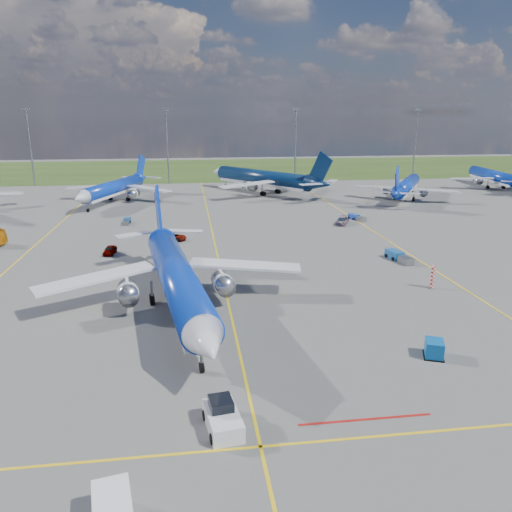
{
  "coord_description": "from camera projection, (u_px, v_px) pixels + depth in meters",
  "views": [
    {
      "loc": [
        -4.14,
        -48.14,
        21.51
      ],
      "look_at": [
        4.04,
        11.83,
        4.0
      ],
      "focal_mm": 35.0,
      "sensor_mm": 36.0,
      "label": 1
    }
  ],
  "objects": [
    {
      "name": "bg_jet_ne",
      "position": [
        405.0,
        199.0,
        128.31
      ],
      "size": [
        43.56,
        46.32,
        9.69
      ],
      "primitive_type": null,
      "rotation": [
        0.0,
        0.0,
        2.58
      ],
      "color": "#0C31AA",
      "rests_on": "ground"
    },
    {
      "name": "service_car_b",
      "position": [
        173.0,
        237.0,
        86.66
      ],
      "size": [
        5.21,
        3.87,
        1.32
      ],
      "primitive_type": "imported",
      "rotation": [
        0.0,
        0.0,
        1.17
      ],
      "color": "#999999",
      "rests_on": "ground"
    },
    {
      "name": "grass_strip",
      "position": [
        198.0,
        169.0,
        195.1
      ],
      "size": [
        400.0,
        80.0,
        0.01
      ],
      "primitive_type": "cube",
      "color": "#2D4719",
      "rests_on": "ground"
    },
    {
      "name": "baggage_tug_c",
      "position": [
        127.0,
        221.0,
        99.81
      ],
      "size": [
        1.22,
        4.21,
        0.94
      ],
      "rotation": [
        0.0,
        0.0,
        -0.01
      ],
      "color": "navy",
      "rests_on": "ground"
    },
    {
      "name": "service_car_a",
      "position": [
        110.0,
        250.0,
        78.26
      ],
      "size": [
        1.99,
        4.05,
        1.33
      ],
      "primitive_type": "imported",
      "rotation": [
        0.0,
        0.0,
        -0.11
      ],
      "color": "#999999",
      "rests_on": "ground"
    },
    {
      "name": "floodlight_masts",
      "position": [
        232.0,
        142.0,
        154.84
      ],
      "size": [
        202.2,
        0.5,
        22.7
      ],
      "color": "slate",
      "rests_on": "ground"
    },
    {
      "name": "taxiway_lines",
      "position": [
        218.0,
        254.0,
        78.72
      ],
      "size": [
        60.25,
        160.0,
        0.02
      ],
      "color": "yellow",
      "rests_on": "ground"
    },
    {
      "name": "uld_container",
      "position": [
        434.0,
        349.0,
        45.39
      ],
      "size": [
        2.18,
        2.4,
        1.57
      ],
      "primitive_type": "cube",
      "rotation": [
        0.0,
        0.0,
        -0.38
      ],
      "color": "#0B559E",
      "rests_on": "ground"
    },
    {
      "name": "baggage_tug_w",
      "position": [
        398.0,
        257.0,
        74.98
      ],
      "size": [
        2.55,
        5.74,
        1.25
      ],
      "rotation": [
        0.0,
        0.0,
        0.2
      ],
      "color": "#185190",
      "rests_on": "ground"
    },
    {
      "name": "main_airliner",
      "position": [
        179.0,
        311.0,
        56.13
      ],
      "size": [
        39.03,
        47.68,
        11.33
      ],
      "primitive_type": null,
      "rotation": [
        0.0,
        0.0,
        0.15
      ],
      "color": "#0C31AA",
      "rests_on": "ground"
    },
    {
      "name": "warning_post",
      "position": [
        432.0,
        277.0,
        62.91
      ],
      "size": [
        0.5,
        0.5,
        3.0
      ],
      "primitive_type": "cylinder",
      "color": "red",
      "rests_on": "ground"
    },
    {
      "name": "baggage_tug_e",
      "position": [
        356.0,
        218.0,
        103.18
      ],
      "size": [
        2.71,
        4.81,
        1.05
      ],
      "rotation": [
        0.0,
        0.0,
        0.34
      ],
      "color": "#1B3EA7",
      "rests_on": "ground"
    },
    {
      "name": "bg_jet_nnw",
      "position": [
        115.0,
        202.0,
        123.52
      ],
      "size": [
        40.52,
        46.25,
        10.15
      ],
      "primitive_type": null,
      "rotation": [
        0.0,
        0.0,
        -0.33
      ],
      "color": "#0C31AA",
      "rests_on": "ground"
    },
    {
      "name": "bg_jet_ene",
      "position": [
        491.0,
        187.0,
        147.69
      ],
      "size": [
        32.6,
        40.23,
        9.69
      ],
      "primitive_type": null,
      "rotation": [
        0.0,
        0.0,
        3.02
      ],
      "color": "#0C31AA",
      "rests_on": "ground"
    },
    {
      "name": "service_car_c",
      "position": [
        342.0,
        221.0,
        99.05
      ],
      "size": [
        4.17,
        5.3,
        1.44
      ],
      "primitive_type": "imported",
      "rotation": [
        0.0,
        0.0,
        -0.51
      ],
      "color": "#999999",
      "rests_on": "ground"
    },
    {
      "name": "pushback_tug",
      "position": [
        223.0,
        417.0,
        35.11
      ],
      "size": [
        2.78,
        6.04,
        2.01
      ],
      "rotation": [
        0.0,
        0.0,
        0.14
      ],
      "color": "silver",
      "rests_on": "ground"
    },
    {
      "name": "ground",
      "position": [
        233.0,
        325.0,
        52.34
      ],
      "size": [
        400.0,
        400.0,
        0.0
      ],
      "primitive_type": "plane",
      "color": "#50504D",
      "rests_on": "ground"
    },
    {
      "name": "bg_jet_n",
      "position": [
        262.0,
        193.0,
        136.87
      ],
      "size": [
        55.75,
        58.05,
        12.09
      ],
      "primitive_type": null,
      "rotation": [
        0.0,
        0.0,
        3.78
      ],
      "color": "#071F42",
      "rests_on": "ground"
    }
  ]
}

